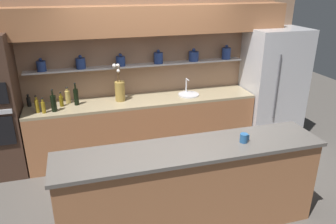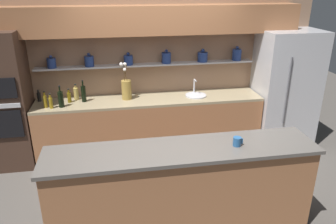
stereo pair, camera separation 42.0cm
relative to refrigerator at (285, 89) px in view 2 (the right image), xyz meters
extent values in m
plane|color=#4C4742|center=(-2.13, -1.20, -0.96)|extent=(12.00, 12.00, 0.00)
cube|color=#937056|center=(-2.13, 0.40, 0.34)|extent=(5.20, 0.10, 2.60)
cube|color=#B7B7BC|center=(-2.24, 0.26, 0.45)|extent=(3.40, 0.18, 0.02)
cylinder|color=navy|center=(-3.67, 0.25, 0.53)|extent=(0.13, 0.13, 0.15)
sphere|color=navy|center=(-3.67, 0.25, 0.63)|extent=(0.05, 0.05, 0.05)
cylinder|color=navy|center=(-3.12, 0.25, 0.54)|extent=(0.14, 0.14, 0.16)
sphere|color=navy|center=(-3.12, 0.25, 0.64)|extent=(0.05, 0.05, 0.05)
cylinder|color=navy|center=(-2.54, 0.25, 0.53)|extent=(0.14, 0.14, 0.15)
sphere|color=navy|center=(-2.54, 0.25, 0.63)|extent=(0.05, 0.05, 0.05)
cylinder|color=navy|center=(-1.95, 0.25, 0.54)|extent=(0.14, 0.14, 0.17)
sphere|color=navy|center=(-1.95, 0.25, 0.65)|extent=(0.05, 0.05, 0.05)
cylinder|color=navy|center=(-1.36, 0.25, 0.54)|extent=(0.16, 0.16, 0.15)
sphere|color=navy|center=(-1.36, 0.25, 0.64)|extent=(0.06, 0.06, 0.06)
cylinder|color=navy|center=(-0.79, 0.25, 0.55)|extent=(0.14, 0.14, 0.18)
sphere|color=navy|center=(-0.79, 0.25, 0.67)|extent=(0.05, 0.05, 0.05)
cube|color=#99603D|center=(-2.13, 0.18, 1.13)|extent=(4.42, 0.34, 0.42)
cube|color=#99603D|center=(-2.24, 0.04, -0.52)|extent=(3.50, 0.62, 0.88)
cube|color=gray|center=(-2.24, 0.04, -0.06)|extent=(3.50, 0.62, 0.04)
cube|color=#99603D|center=(-2.13, -1.82, -0.47)|extent=(2.79, 0.55, 0.98)
cube|color=#56514C|center=(-2.13, -1.82, 0.04)|extent=(2.85, 0.61, 0.04)
cube|color=#B7B7BC|center=(0.00, 0.00, 0.00)|extent=(0.94, 0.70, 1.92)
cylinder|color=#4C4C51|center=(-0.17, -0.37, 0.10)|extent=(0.02, 0.02, 1.06)
cube|color=#3D281E|center=(-4.37, 0.04, 0.05)|extent=(0.72, 0.62, 2.01)
cube|color=black|center=(-4.37, -0.28, -0.18)|extent=(0.60, 0.02, 0.40)
cylinder|color=olive|center=(-2.59, 0.09, 0.11)|extent=(0.15, 0.15, 0.30)
cylinder|color=#4C3319|center=(-2.60, 0.07, 0.35)|extent=(0.05, 0.02, 0.18)
sphere|color=silver|center=(-2.61, 0.03, 0.44)|extent=(0.05, 0.05, 0.05)
cylinder|color=#4C3319|center=(-2.59, 0.09, 0.38)|extent=(0.05, 0.01, 0.24)
sphere|color=silver|center=(-2.60, 0.13, 0.50)|extent=(0.05, 0.05, 0.05)
cylinder|color=#4C3319|center=(-2.62, 0.10, 0.38)|extent=(0.02, 0.03, 0.25)
sphere|color=silver|center=(-2.65, 0.11, 0.50)|extent=(0.06, 0.06, 0.06)
cylinder|color=#B7B7BC|center=(-1.50, 0.04, -0.03)|extent=(0.33, 0.33, 0.02)
cylinder|color=#B7B7BC|center=(-1.50, 0.16, 0.09)|extent=(0.02, 0.02, 0.22)
cylinder|color=#B7B7BC|center=(-1.50, 0.10, 0.20)|extent=(0.02, 0.12, 0.02)
cylinder|color=tan|center=(-3.36, 0.20, 0.05)|extent=(0.07, 0.07, 0.19)
cylinder|color=tan|center=(-3.36, 0.20, 0.17)|extent=(0.03, 0.03, 0.04)
cylinder|color=black|center=(-3.36, 0.20, 0.20)|extent=(0.03, 0.03, 0.01)
cylinder|color=black|center=(-3.24, 0.08, 0.08)|extent=(0.07, 0.07, 0.24)
cylinder|color=black|center=(-3.24, 0.08, 0.24)|extent=(0.02, 0.02, 0.08)
cylinder|color=black|center=(-3.24, 0.08, 0.29)|extent=(0.03, 0.03, 0.01)
cylinder|color=black|center=(-3.55, -0.10, 0.08)|extent=(0.08, 0.08, 0.23)
cylinder|color=black|center=(-3.55, -0.10, 0.23)|extent=(0.02, 0.02, 0.08)
cylinder|color=black|center=(-3.55, -0.10, 0.28)|extent=(0.03, 0.03, 0.01)
cylinder|color=olive|center=(-3.69, -0.12, 0.04)|extent=(0.05, 0.05, 0.16)
cylinder|color=olive|center=(-3.69, -0.12, 0.14)|extent=(0.03, 0.03, 0.05)
cylinder|color=black|center=(-3.69, -0.12, 0.17)|extent=(0.03, 0.03, 0.01)
cylinder|color=brown|center=(-3.45, 0.08, 0.04)|extent=(0.06, 0.06, 0.15)
cylinder|color=brown|center=(-3.45, 0.08, 0.14)|extent=(0.03, 0.03, 0.05)
cylinder|color=black|center=(-3.45, 0.08, 0.17)|extent=(0.03, 0.03, 0.01)
cylinder|color=black|center=(-3.91, 0.21, 0.03)|extent=(0.06, 0.06, 0.13)
cylinder|color=black|center=(-3.91, 0.21, 0.11)|extent=(0.03, 0.03, 0.04)
cylinder|color=black|center=(-3.91, 0.21, 0.14)|extent=(0.03, 0.03, 0.01)
cylinder|color=olive|center=(-3.77, -0.08, 0.05)|extent=(0.05, 0.05, 0.18)
cylinder|color=olive|center=(-3.77, -0.08, 0.17)|extent=(0.03, 0.03, 0.05)
cylinder|color=black|center=(-3.77, -0.08, 0.20)|extent=(0.03, 0.03, 0.01)
cylinder|color=#235184|center=(-1.56, -1.86, 0.11)|extent=(0.09, 0.09, 0.10)
cube|color=#235184|center=(-1.50, -1.86, 0.11)|extent=(0.02, 0.01, 0.06)
camera|label=1|loc=(-3.20, -4.64, 1.67)|focal=35.00mm
camera|label=2|loc=(-2.79, -4.74, 1.67)|focal=35.00mm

